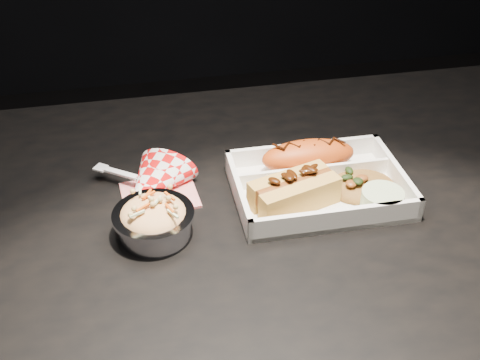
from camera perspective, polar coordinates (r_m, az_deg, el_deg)
name	(u,v)px	position (r m, az deg, el deg)	size (l,w,h in m)	color
dining_table	(264,261)	(0.92, 2.28, -7.70)	(1.20, 0.80, 0.75)	black
food_tray	(318,188)	(0.90, 7.38, -0.77)	(0.25, 0.18, 0.04)	white
fried_pastry	(308,156)	(0.93, 6.49, 2.29)	(0.15, 0.06, 0.05)	#C24913
hotdog	(294,190)	(0.86, 5.16, -0.93)	(0.14, 0.09, 0.06)	gold
fried_rice_mound	(363,181)	(0.91, 11.57, -0.06)	(0.10, 0.08, 0.03)	#91602A
cupcake_liner	(382,201)	(0.88, 13.31, -1.91)	(0.06, 0.06, 0.03)	#B9CC9A
foil_coleslaw_cup	(154,218)	(0.82, -8.19, -3.62)	(0.11, 0.11, 0.06)	silver
napkin_fork	(152,184)	(0.90, -8.38, -0.36)	(0.16, 0.15, 0.10)	red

